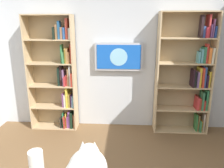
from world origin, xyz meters
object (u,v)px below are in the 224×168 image
Objects in this scene: paper_towel_roll at (36,165)px; bookshelf_left at (190,75)px; wall_mounted_tv at (119,57)px; bookshelf_right at (58,77)px.

bookshelf_left is at bearing -127.65° from paper_towel_roll.
bookshelf_left is at bearing 176.18° from wall_mounted_tv.
bookshelf_left is 8.81× the size of paper_towel_roll.
bookshelf_left reaches higher than bookshelf_right.
bookshelf_right is 8.62× the size of paper_towel_roll.
bookshelf_left is 2.49× the size of wall_mounted_tv.
bookshelf_left reaches higher than paper_towel_roll.
bookshelf_right reaches higher than paper_towel_roll.
bookshelf_left reaches higher than wall_mounted_tv.
wall_mounted_tv is (1.23, -0.08, 0.28)m from bookshelf_left.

